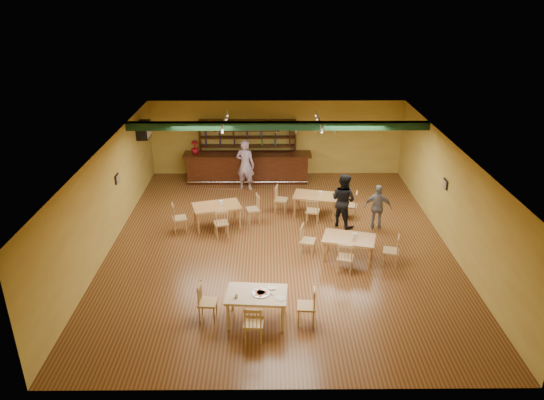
{
  "coord_description": "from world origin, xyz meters",
  "views": [
    {
      "loc": [
        -0.32,
        -13.6,
        7.32
      ],
      "look_at": [
        -0.22,
        0.6,
        1.15
      ],
      "focal_mm": 33.63,
      "sensor_mm": 36.0,
      "label": 1
    }
  ],
  "objects_px": {
    "dining_table_b": "(315,205)",
    "dining_table_d": "(348,249)",
    "dining_table_a": "(217,216)",
    "patron_right_a": "(343,200)",
    "near_table": "(257,307)",
    "patron_bar": "(245,165)",
    "bar_counter": "(248,167)"
  },
  "relations": [
    {
      "from": "patron_bar",
      "to": "dining_table_a",
      "type": "bearing_deg",
      "value": 93.92
    },
    {
      "from": "patron_right_a",
      "to": "patron_bar",
      "type": "bearing_deg",
      "value": -0.85
    },
    {
      "from": "dining_table_a",
      "to": "near_table",
      "type": "bearing_deg",
      "value": -90.36
    },
    {
      "from": "near_table",
      "to": "dining_table_d",
      "type": "bearing_deg",
      "value": 51.82
    },
    {
      "from": "dining_table_d",
      "to": "near_table",
      "type": "xyz_separation_m",
      "value": [
        -2.52,
        -2.78,
        0.01
      ]
    },
    {
      "from": "dining_table_b",
      "to": "dining_table_d",
      "type": "height_order",
      "value": "dining_table_b"
    },
    {
      "from": "bar_counter",
      "to": "near_table",
      "type": "height_order",
      "value": "bar_counter"
    },
    {
      "from": "bar_counter",
      "to": "dining_table_b",
      "type": "xyz_separation_m",
      "value": [
        2.38,
        -3.17,
        -0.2
      ]
    },
    {
      "from": "patron_bar",
      "to": "patron_right_a",
      "type": "height_order",
      "value": "patron_bar"
    },
    {
      "from": "dining_table_d",
      "to": "dining_table_a",
      "type": "bearing_deg",
      "value": 166.12
    },
    {
      "from": "dining_table_a",
      "to": "dining_table_d",
      "type": "relative_size",
      "value": 1.03
    },
    {
      "from": "dining_table_a",
      "to": "patron_right_a",
      "type": "distance_m",
      "value": 4.05
    },
    {
      "from": "dining_table_d",
      "to": "near_table",
      "type": "relative_size",
      "value": 1.03
    },
    {
      "from": "dining_table_a",
      "to": "dining_table_b",
      "type": "relative_size",
      "value": 1.02
    },
    {
      "from": "dining_table_d",
      "to": "dining_table_b",
      "type": "bearing_deg",
      "value": 117.68
    },
    {
      "from": "near_table",
      "to": "patron_right_a",
      "type": "xyz_separation_m",
      "value": [
        2.65,
        4.99,
        0.51
      ]
    },
    {
      "from": "dining_table_a",
      "to": "patron_bar",
      "type": "height_order",
      "value": "patron_bar"
    },
    {
      "from": "near_table",
      "to": "patron_bar",
      "type": "relative_size",
      "value": 0.72
    },
    {
      "from": "dining_table_b",
      "to": "dining_table_a",
      "type": "bearing_deg",
      "value": -152.68
    },
    {
      "from": "bar_counter",
      "to": "dining_table_d",
      "type": "height_order",
      "value": "bar_counter"
    },
    {
      "from": "dining_table_d",
      "to": "near_table",
      "type": "bearing_deg",
      "value": -117.07
    },
    {
      "from": "dining_table_b",
      "to": "patron_right_a",
      "type": "relative_size",
      "value": 0.82
    },
    {
      "from": "dining_table_a",
      "to": "patron_right_a",
      "type": "bearing_deg",
      "value": -15.07
    },
    {
      "from": "dining_table_d",
      "to": "patron_right_a",
      "type": "height_order",
      "value": "patron_right_a"
    },
    {
      "from": "dining_table_a",
      "to": "near_table",
      "type": "xyz_separation_m",
      "value": [
        1.37,
        -4.94,
        0.0
      ]
    },
    {
      "from": "dining_table_b",
      "to": "dining_table_d",
      "type": "distance_m",
      "value": 3.09
    },
    {
      "from": "dining_table_a",
      "to": "dining_table_b",
      "type": "xyz_separation_m",
      "value": [
        3.22,
        0.86,
        -0.01
      ]
    },
    {
      "from": "dining_table_a",
      "to": "dining_table_d",
      "type": "height_order",
      "value": "dining_table_a"
    },
    {
      "from": "patron_bar",
      "to": "patron_right_a",
      "type": "bearing_deg",
      "value": 153.59
    },
    {
      "from": "dining_table_b",
      "to": "patron_bar",
      "type": "bearing_deg",
      "value": 148.56
    },
    {
      "from": "bar_counter",
      "to": "patron_bar",
      "type": "relative_size",
      "value": 2.55
    },
    {
      "from": "dining_table_d",
      "to": "patron_right_a",
      "type": "distance_m",
      "value": 2.28
    }
  ]
}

